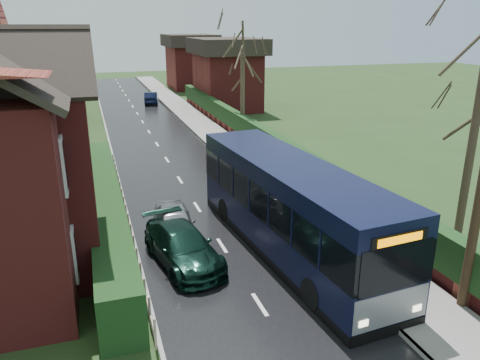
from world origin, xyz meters
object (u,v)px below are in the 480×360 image
object	(u,v)px
car_silver	(175,223)
bus_stop_sign	(351,225)
bus	(291,209)
car_green	(183,246)

from	to	relation	value
car_silver	bus_stop_sign	bearing A→B (deg)	-41.35
bus	bus_stop_sign	size ratio (longest dim) A/B	3.91
bus	bus_stop_sign	xyz separation A→B (m)	(1.00, -2.31, 0.22)
bus	bus_stop_sign	bearing A→B (deg)	-71.65
car_silver	car_green	world-z (taller)	car_green
bus	bus_stop_sign	world-z (taller)	bus
car_silver	bus_stop_sign	distance (m)	6.72
bus	car_green	size ratio (longest dim) A/B	2.55
car_green	car_silver	bearing A→B (deg)	76.92
bus	bus_stop_sign	distance (m)	2.53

